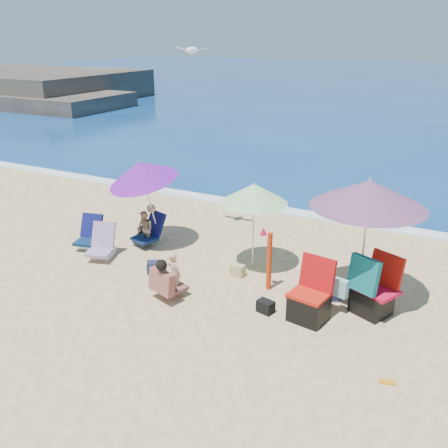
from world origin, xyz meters
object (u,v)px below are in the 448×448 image
at_px(umbrella_turquoise, 369,194).
at_px(umbrella_striped, 254,194).
at_px(camp_chair_left, 310,302).
at_px(person_center, 169,277).
at_px(person_left, 147,228).
at_px(chair_rainbow, 101,248).
at_px(camp_chair_right, 371,293).
at_px(seagull, 192,50).
at_px(umbrella_blue, 141,172).
at_px(furled_umbrella, 268,256).
at_px(chair_navy, 89,239).

xyz_separation_m(umbrella_turquoise, umbrella_striped, (-2.20, 0.33, -0.41)).
height_order(camp_chair_left, person_center, camp_chair_left).
bearing_deg(camp_chair_left, umbrella_turquoise, 61.15).
relative_size(umbrella_striped, person_left, 1.95).
height_order(chair_rainbow, camp_chair_right, camp_chair_right).
relative_size(person_center, seagull, 1.06).
bearing_deg(person_left, chair_rainbow, -119.87).
relative_size(camp_chair_left, person_left, 1.14).
height_order(umbrella_blue, person_center, umbrella_blue).
height_order(furled_umbrella, person_center, furled_umbrella).
distance_m(furled_umbrella, seagull, 4.57).
height_order(umbrella_turquoise, chair_navy, umbrella_turquoise).
height_order(furled_umbrella, chair_rainbow, furled_umbrella).
relative_size(umbrella_turquoise, umbrella_striped, 1.26).
bearing_deg(chair_navy, umbrella_blue, 31.21).
xyz_separation_m(umbrella_turquoise, seagull, (-4.09, 1.29, 2.14)).
bearing_deg(umbrella_turquoise, umbrella_striped, 171.37).
bearing_deg(seagull, camp_chair_right, -21.07).
relative_size(person_left, seagull, 1.17).
height_order(camp_chair_left, person_left, camp_chair_left).
distance_m(umbrella_blue, chair_navy, 1.94).
height_order(umbrella_striped, chair_navy, umbrella_striped).
bearing_deg(chair_rainbow, furled_umbrella, 4.52).
bearing_deg(seagull, umbrella_turquoise, -17.51).
height_order(umbrella_turquoise, person_left, umbrella_turquoise).
distance_m(camp_chair_left, person_center, 2.49).
height_order(umbrella_striped, chair_rainbow, umbrella_striped).
xyz_separation_m(furled_umbrella, camp_chair_left, (1.01, -0.63, -0.37)).
distance_m(furled_umbrella, chair_navy, 4.29).
bearing_deg(person_center, seagull, 111.33).
height_order(umbrella_blue, camp_chair_left, umbrella_blue).
bearing_deg(umbrella_turquoise, chair_navy, -176.08).
relative_size(furled_umbrella, chair_rainbow, 1.53).
distance_m(umbrella_striped, umbrella_blue, 2.58).
xyz_separation_m(umbrella_striped, camp_chair_left, (1.64, -1.36, -1.24)).
bearing_deg(person_left, umbrella_turquoise, -2.74).
relative_size(chair_navy, camp_chair_left, 0.74).
distance_m(person_left, seagull, 3.89).
relative_size(umbrella_turquoise, seagull, 2.88).
bearing_deg(furled_umbrella, umbrella_blue, 168.81).
distance_m(chair_navy, camp_chair_right, 6.12).
bearing_deg(chair_navy, umbrella_striped, 11.43).
bearing_deg(camp_chair_right, umbrella_blue, 172.87).
height_order(camp_chair_left, camp_chair_right, camp_chair_right).
relative_size(person_center, person_left, 0.91).
relative_size(camp_chair_left, seagull, 1.33).
height_order(furled_umbrella, chair_navy, furled_umbrella).
bearing_deg(umbrella_striped, furled_umbrella, -49.41).
relative_size(umbrella_striped, chair_rainbow, 2.20).
bearing_deg(chair_navy, seagull, 44.04).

